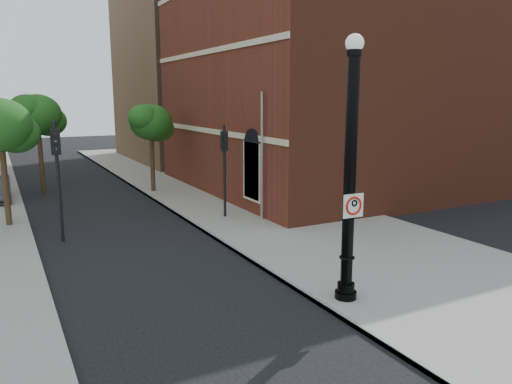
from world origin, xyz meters
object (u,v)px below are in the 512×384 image
no_parking_sign (353,206)px  traffic_signal_right (225,156)px  traffic_signal_left (57,162)px  lamppost (350,185)px

no_parking_sign → traffic_signal_right: size_ratio=0.15×
traffic_signal_right → no_parking_sign: bearing=-94.7°
traffic_signal_left → traffic_signal_right: 6.74m
traffic_signal_right → traffic_signal_left: bearing=-176.5°
lamppost → traffic_signal_right: lamppost is taller
lamppost → traffic_signal_right: 9.71m
traffic_signal_left → traffic_signal_right: (6.73, 0.35, -0.22)m
no_parking_sign → traffic_signal_right: bearing=86.0°
lamppost → no_parking_sign: (0.01, -0.17, -0.49)m
no_parking_sign → traffic_signal_left: bearing=122.9°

